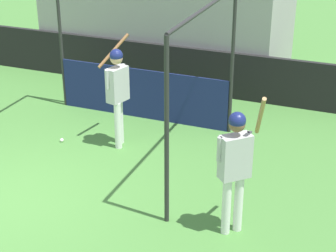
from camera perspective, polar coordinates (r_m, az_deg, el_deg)
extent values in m
plane|color=#477F38|center=(9.49, -16.30, -7.26)|extent=(60.00, 60.00, 0.00)
cube|color=black|center=(13.63, -2.38, 6.28)|extent=(24.00, 0.12, 1.09)
cube|color=#9E9E99|center=(14.87, 0.20, 11.21)|extent=(5.95, 3.20, 2.74)
cube|color=navy|center=(14.84, -9.59, 9.91)|extent=(0.45, 0.40, 0.10)
cube|color=navy|center=(14.93, -9.30, 10.94)|extent=(0.45, 0.06, 0.40)
cube|color=navy|center=(14.57, -7.71, 9.75)|extent=(0.45, 0.40, 0.10)
cube|color=navy|center=(14.66, -7.41, 10.80)|extent=(0.45, 0.06, 0.40)
cube|color=navy|center=(14.31, -5.75, 9.58)|extent=(0.45, 0.40, 0.10)
cube|color=navy|center=(14.41, -5.46, 10.64)|extent=(0.45, 0.06, 0.40)
cube|color=navy|center=(14.08, -3.73, 9.39)|extent=(0.45, 0.40, 0.10)
cube|color=navy|center=(14.17, -3.44, 10.47)|extent=(0.45, 0.06, 0.40)
cube|color=navy|center=(13.86, -1.64, 9.18)|extent=(0.45, 0.40, 0.10)
cube|color=navy|center=(13.95, -1.36, 10.27)|extent=(0.45, 0.06, 0.40)
cube|color=navy|center=(13.65, 0.50, 8.95)|extent=(0.45, 0.40, 0.10)
cube|color=navy|center=(13.76, 0.78, 10.06)|extent=(0.45, 0.06, 0.40)
cube|color=navy|center=(13.47, 2.71, 8.70)|extent=(0.45, 0.40, 0.10)
cube|color=navy|center=(13.57, 2.98, 9.83)|extent=(0.45, 0.06, 0.40)
cube|color=navy|center=(13.31, 4.97, 8.43)|extent=(0.45, 0.40, 0.10)
cube|color=navy|center=(13.41, 5.23, 9.57)|extent=(0.45, 0.06, 0.40)
cube|color=navy|center=(13.17, 7.27, 8.14)|extent=(0.45, 0.40, 0.10)
cube|color=navy|center=(13.28, 7.53, 9.30)|extent=(0.45, 0.06, 0.40)
cube|color=navy|center=(15.41, -8.16, 12.10)|extent=(0.45, 0.40, 0.10)
cube|color=navy|center=(15.15, -6.31, 11.97)|extent=(0.45, 0.40, 0.10)
cube|color=navy|center=(14.91, -4.39, 11.84)|extent=(0.45, 0.40, 0.10)
cube|color=navy|center=(14.68, -2.42, 11.68)|extent=(0.45, 0.40, 0.10)
cube|color=navy|center=(14.79, -2.15, 12.70)|extent=(0.45, 0.06, 0.40)
cube|color=navy|center=(14.47, -0.39, 11.50)|extent=(0.45, 0.40, 0.10)
cube|color=navy|center=(14.58, -0.12, 12.54)|extent=(0.45, 0.06, 0.40)
cube|color=navy|center=(14.28, 1.70, 11.31)|extent=(0.45, 0.40, 0.10)
cube|color=navy|center=(14.39, 1.96, 12.35)|extent=(0.45, 0.06, 0.40)
cube|color=navy|center=(14.10, 3.83, 11.09)|extent=(0.45, 0.40, 0.10)
cube|color=navy|center=(14.22, 4.09, 12.15)|extent=(0.45, 0.06, 0.40)
cube|color=navy|center=(13.95, 6.02, 10.86)|extent=(0.45, 0.40, 0.10)
cube|color=navy|center=(14.06, 6.27, 11.93)|extent=(0.45, 0.06, 0.40)
cube|color=navy|center=(13.81, 8.24, 10.60)|extent=(0.45, 0.40, 0.10)
cube|color=navy|center=(13.93, 8.49, 11.68)|extent=(0.45, 0.06, 0.40)
cylinder|color=#282828|center=(7.92, -0.14, -0.90)|extent=(0.07, 0.07, 2.90)
cylinder|color=#282828|center=(12.40, -10.82, 8.35)|extent=(0.07, 0.07, 2.90)
cylinder|color=#282828|center=(10.91, 6.55, 6.34)|extent=(0.07, 0.07, 2.90)
cylinder|color=#282828|center=(8.95, 3.99, 11.96)|extent=(0.06, 3.39, 0.06)
cube|color=navy|center=(11.81, -2.63, 3.27)|extent=(3.74, 0.03, 1.09)
cylinder|color=white|center=(10.58, -5.10, 0.03)|extent=(0.16, 0.16, 0.92)
cylinder|color=white|center=(10.78, -4.91, 0.53)|extent=(0.16, 0.16, 0.92)
cube|color=#B7B7B7|center=(10.38, -5.16, 4.24)|extent=(0.32, 0.46, 0.65)
sphere|color=tan|center=(10.21, -5.27, 6.87)|extent=(0.23, 0.23, 0.23)
sphere|color=navy|center=(10.20, -5.28, 7.15)|extent=(0.24, 0.24, 0.24)
cylinder|color=#B7B7B7|center=(10.20, -6.19, 4.70)|extent=(0.09, 0.09, 0.36)
cylinder|color=#B7B7B7|center=(10.51, -4.55, 5.38)|extent=(0.09, 0.09, 0.36)
cylinder|color=brown|center=(10.57, -5.56, 7.61)|extent=(0.37, 0.69, 0.54)
sphere|color=brown|center=(10.38, -4.31, 5.90)|extent=(0.08, 0.08, 0.08)
cylinder|color=white|center=(8.18, 5.95, -8.08)|extent=(0.18, 0.18, 0.92)
cylinder|color=white|center=(8.27, 7.17, -7.77)|extent=(0.18, 0.18, 0.92)
cube|color=#B7B7B7|center=(7.83, 6.84, -3.11)|extent=(0.47, 0.47, 0.65)
sphere|color=brown|center=(7.61, 7.03, 0.20)|extent=(0.23, 0.23, 0.23)
sphere|color=navy|center=(7.59, 7.05, 0.56)|extent=(0.24, 0.24, 0.24)
cylinder|color=#B7B7B7|center=(7.69, 5.24, -2.35)|extent=(0.10, 0.10, 0.36)
cylinder|color=#B7B7B7|center=(7.90, 8.22, -1.74)|extent=(0.10, 0.10, 0.36)
cylinder|color=#AD7F4C|center=(7.75, 9.37, 1.02)|extent=(0.24, 0.53, 0.74)
sphere|color=#AD7F4C|center=(7.88, 7.40, -1.31)|extent=(0.08, 0.08, 0.08)
sphere|color=white|center=(11.13, -10.74, -1.42)|extent=(0.07, 0.07, 0.07)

